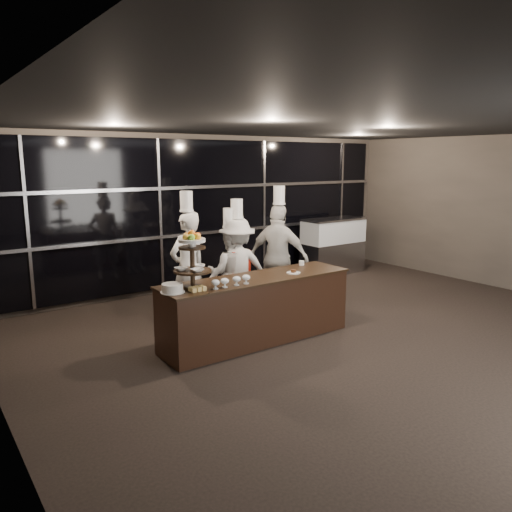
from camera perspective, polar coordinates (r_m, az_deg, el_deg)
room at (r=6.37m, az=18.74°, el=1.12°), size 10.00×10.00×10.00m
window_wall at (r=10.04m, az=-4.73°, el=5.11°), size 8.60×0.10×2.80m
buffet_counter at (r=7.03m, az=0.10°, el=-6.04°), size 2.84×0.74×0.92m
display_stand at (r=6.31m, az=-7.31°, el=0.05°), size 0.48×0.48×0.74m
compotes at (r=6.41m, az=-2.89°, el=-2.78°), size 0.58×0.11×0.12m
layer_cake at (r=6.21m, az=-9.54°, el=-3.65°), size 0.30×0.30×0.11m
pastry_squares at (r=6.24m, az=-6.71°, el=-3.74°), size 0.19×0.13×0.05m
small_plate at (r=7.18m, az=4.30°, el=-1.85°), size 0.20×0.20×0.05m
chef_cup at (r=7.72m, az=5.23°, el=-0.80°), size 0.08×0.08×0.07m
display_case at (r=11.28m, az=8.80°, el=1.48°), size 1.46×0.64×1.24m
chef_a at (r=7.72m, az=-7.76°, el=-1.22°), size 0.72×0.54×2.06m
chef_b at (r=7.99m, az=-3.03°, el=-1.82°), size 0.90×0.84×1.78m
chef_c at (r=7.97m, az=-2.16°, el=-1.36°), size 1.16×0.83×1.92m
chef_d at (r=8.37m, az=2.60°, el=-0.10°), size 0.88×1.14×2.11m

